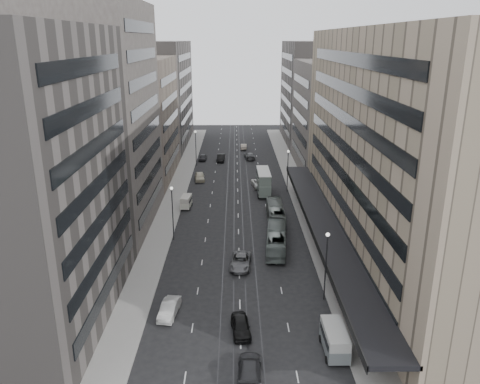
{
  "coord_description": "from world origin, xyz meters",
  "views": [
    {
      "loc": [
        -0.47,
        -52.3,
        28.61
      ],
      "look_at": [
        0.27,
        18.45,
        5.38
      ],
      "focal_mm": 35.0,
      "sensor_mm": 36.0,
      "label": 1
    }
  ],
  "objects_px": {
    "bus_far": "(276,213)",
    "sedan_0": "(241,326)",
    "vw_microbus": "(335,339)",
    "bus_near": "(276,239)",
    "panel_van": "(186,201)",
    "sedan_1": "(169,309)",
    "sedan_2": "(241,262)",
    "double_decker": "(263,181)"
  },
  "relations": [
    {
      "from": "bus_near",
      "to": "sedan_0",
      "type": "distance_m",
      "value": 20.62
    },
    {
      "from": "sedan_0",
      "to": "sedan_2",
      "type": "xyz_separation_m",
      "value": [
        0.16,
        14.53,
        -0.0
      ]
    },
    {
      "from": "panel_van",
      "to": "bus_far",
      "type": "bearing_deg",
      "value": -19.42
    },
    {
      "from": "panel_van",
      "to": "sedan_1",
      "type": "relative_size",
      "value": 0.78
    },
    {
      "from": "bus_far",
      "to": "double_decker",
      "type": "height_order",
      "value": "double_decker"
    },
    {
      "from": "vw_microbus",
      "to": "sedan_2",
      "type": "height_order",
      "value": "vw_microbus"
    },
    {
      "from": "double_decker",
      "to": "sedan_0",
      "type": "relative_size",
      "value": 1.83
    },
    {
      "from": "vw_microbus",
      "to": "sedan_1",
      "type": "bearing_deg",
      "value": 158.11
    },
    {
      "from": "bus_far",
      "to": "sedan_2",
      "type": "xyz_separation_m",
      "value": [
        -5.9,
        -15.82,
        -0.72
      ]
    },
    {
      "from": "bus_near",
      "to": "sedan_1",
      "type": "bearing_deg",
      "value": 57.34
    },
    {
      "from": "vw_microbus",
      "to": "sedan_0",
      "type": "xyz_separation_m",
      "value": [
        -8.91,
        3.2,
        -0.68
      ]
    },
    {
      "from": "bus_far",
      "to": "vw_microbus",
      "type": "distance_m",
      "value": 33.66
    },
    {
      "from": "bus_near",
      "to": "panel_van",
      "type": "distance_m",
      "value": 22.56
    },
    {
      "from": "sedan_1",
      "to": "vw_microbus",
      "type": "bearing_deg",
      "value": -14.0
    },
    {
      "from": "bus_far",
      "to": "sedan_1",
      "type": "xyz_separation_m",
      "value": [
        -13.78,
        -27.02,
        -0.73
      ]
    },
    {
      "from": "panel_van",
      "to": "double_decker",
      "type": "bearing_deg",
      "value": 34.48
    },
    {
      "from": "panel_van",
      "to": "bus_near",
      "type": "bearing_deg",
      "value": -45.27
    },
    {
      "from": "sedan_2",
      "to": "sedan_0",
      "type": "bearing_deg",
      "value": -84.81
    },
    {
      "from": "double_decker",
      "to": "sedan_1",
      "type": "bearing_deg",
      "value": -107.65
    },
    {
      "from": "panel_van",
      "to": "sedan_1",
      "type": "height_order",
      "value": "panel_van"
    },
    {
      "from": "double_decker",
      "to": "sedan_2",
      "type": "distance_m",
      "value": 31.19
    },
    {
      "from": "vw_microbus",
      "to": "sedan_2",
      "type": "relative_size",
      "value": 0.87
    },
    {
      "from": "panel_van",
      "to": "sedan_2",
      "type": "bearing_deg",
      "value": -62.76
    },
    {
      "from": "bus_near",
      "to": "vw_microbus",
      "type": "distance_m",
      "value": 23.4
    },
    {
      "from": "panel_van",
      "to": "sedan_0",
      "type": "relative_size",
      "value": 0.8
    },
    {
      "from": "sedan_0",
      "to": "sedan_1",
      "type": "height_order",
      "value": "sedan_0"
    },
    {
      "from": "sedan_2",
      "to": "bus_near",
      "type": "bearing_deg",
      "value": 52.36
    },
    {
      "from": "panel_van",
      "to": "sedan_1",
      "type": "bearing_deg",
      "value": -82.71
    },
    {
      "from": "vw_microbus",
      "to": "sedan_1",
      "type": "relative_size",
      "value": 1.05
    },
    {
      "from": "sedan_0",
      "to": "sedan_2",
      "type": "height_order",
      "value": "sedan_0"
    },
    {
      "from": "vw_microbus",
      "to": "panel_van",
      "type": "height_order",
      "value": "vw_microbus"
    },
    {
      "from": "vw_microbus",
      "to": "sedan_0",
      "type": "distance_m",
      "value": 9.49
    },
    {
      "from": "bus_far",
      "to": "sedan_1",
      "type": "bearing_deg",
      "value": 63.37
    },
    {
      "from": "bus_near",
      "to": "sedan_2",
      "type": "xyz_separation_m",
      "value": [
        -5.11,
        -5.39,
        -0.77
      ]
    },
    {
      "from": "bus_near",
      "to": "sedan_1",
      "type": "height_order",
      "value": "bus_near"
    },
    {
      "from": "bus_near",
      "to": "sedan_1",
      "type": "relative_size",
      "value": 2.38
    },
    {
      "from": "bus_near",
      "to": "panel_van",
      "type": "height_order",
      "value": "bus_near"
    },
    {
      "from": "bus_far",
      "to": "sedan_0",
      "type": "distance_m",
      "value": 30.95
    },
    {
      "from": "panel_van",
      "to": "sedan_1",
      "type": "distance_m",
      "value": 33.92
    },
    {
      "from": "bus_far",
      "to": "vw_microbus",
      "type": "bearing_deg",
      "value": 95.25
    },
    {
      "from": "bus_far",
      "to": "sedan_1",
      "type": "distance_m",
      "value": 30.35
    },
    {
      "from": "bus_near",
      "to": "bus_far",
      "type": "height_order",
      "value": "bus_near"
    }
  ]
}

